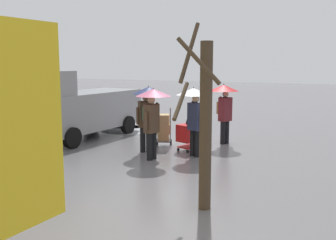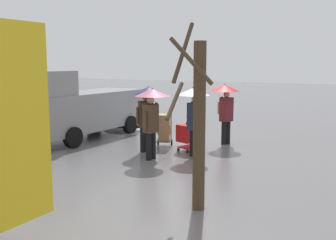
% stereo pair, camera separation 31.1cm
% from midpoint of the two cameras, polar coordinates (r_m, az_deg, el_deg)
% --- Properties ---
extents(ground_plane, '(90.00, 90.00, 0.00)m').
position_cam_midpoint_polar(ground_plane, '(13.71, 1.41, -3.62)').
color(ground_plane, slate).
extents(slush_patch_near_cluster, '(2.38, 2.38, 0.01)m').
position_cam_midpoint_polar(slush_patch_near_cluster, '(16.79, -6.41, -1.42)').
color(slush_patch_near_cluster, '#999BA0').
rests_on(slush_patch_near_cluster, ground).
extents(slush_patch_far_side, '(2.75, 2.75, 0.01)m').
position_cam_midpoint_polar(slush_patch_far_side, '(18.39, -6.57, -0.57)').
color(slush_patch_far_side, '#999BA0').
rests_on(slush_patch_far_side, ground).
extents(cargo_van_parked_right, '(2.32, 5.40, 2.60)m').
position_cam_midpoint_polar(cargo_van_parked_right, '(14.95, -13.87, 1.73)').
color(cargo_van_parked_right, gray).
rests_on(cargo_van_parked_right, ground).
extents(shopping_cart_vendor, '(0.77, 0.94, 1.04)m').
position_cam_midpoint_polar(shopping_cart_vendor, '(12.64, 2.47, -2.02)').
color(shopping_cart_vendor, red).
rests_on(shopping_cart_vendor, ground).
extents(hand_dolly_boxes, '(0.75, 0.85, 1.32)m').
position_cam_midpoint_polar(hand_dolly_boxes, '(13.22, -1.35, -1.19)').
color(hand_dolly_boxes, '#515156').
rests_on(hand_dolly_boxes, ground).
extents(pedestrian_pink_side, '(1.04, 1.04, 2.15)m').
position_cam_midpoint_polar(pedestrian_pink_side, '(11.77, 3.15, 2.20)').
color(pedestrian_pink_side, black).
rests_on(pedestrian_pink_side, ground).
extents(pedestrian_black_side, '(1.04, 1.04, 2.15)m').
position_cam_midpoint_polar(pedestrian_black_side, '(12.33, -3.82, 2.41)').
color(pedestrian_black_side, black).
rests_on(pedestrian_black_side, ground).
extents(pedestrian_white_side, '(1.04, 1.04, 2.15)m').
position_cam_midpoint_polar(pedestrian_white_side, '(13.68, 7.67, 2.94)').
color(pedestrian_white_side, black).
rests_on(pedestrian_white_side, ground).
extents(pedestrian_far_side, '(1.04, 1.04, 2.15)m').
position_cam_midpoint_polar(pedestrian_far_side, '(11.37, -3.09, 1.98)').
color(pedestrian_far_side, black).
rests_on(pedestrian_far_side, ground).
extents(bare_tree_near, '(1.07, 1.02, 3.65)m').
position_cam_midpoint_polar(bare_tree_near, '(7.40, 4.13, -0.17)').
color(bare_tree_near, '#423323').
rests_on(bare_tree_near, ground).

